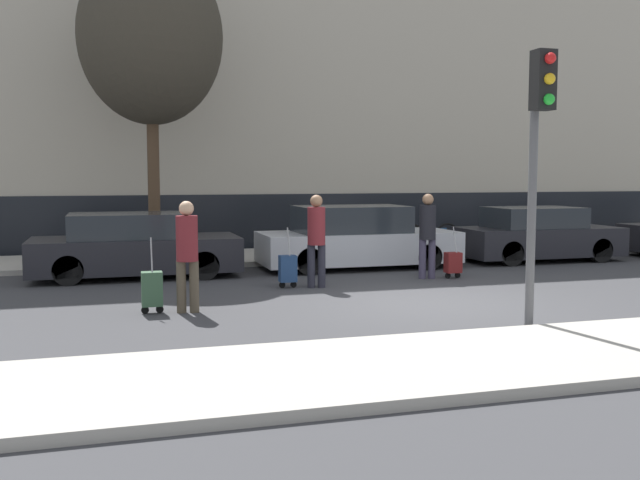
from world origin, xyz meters
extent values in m
plane|color=#38383A|center=(0.00, 0.00, 0.00)|extent=(80.00, 80.00, 0.00)
cube|color=#A39E93|center=(0.00, -3.75, 0.06)|extent=(28.00, 2.50, 0.12)
cube|color=#A39E93|center=(0.00, 7.00, 0.06)|extent=(28.00, 3.00, 0.12)
cube|color=#B7AD99|center=(0.00, 10.65, 5.76)|extent=(28.00, 2.89, 11.52)
cube|color=black|center=(0.00, 9.18, 0.80)|extent=(27.44, 0.06, 1.60)
cube|color=black|center=(-4.65, 4.58, 0.49)|extent=(4.28, 1.84, 0.70)
cube|color=#23282D|center=(-4.82, 4.58, 1.10)|extent=(2.36, 1.62, 0.51)
cylinder|color=black|center=(-3.32, 3.75, 0.30)|extent=(0.60, 0.18, 0.60)
cylinder|color=black|center=(-3.32, 5.41, 0.30)|extent=(0.60, 0.18, 0.60)
cylinder|color=black|center=(-5.97, 3.75, 0.30)|extent=(0.60, 0.18, 0.60)
cylinder|color=black|center=(-5.97, 5.41, 0.30)|extent=(0.60, 0.18, 0.60)
cube|color=#B7BABF|center=(0.36, 4.65, 0.49)|extent=(4.56, 1.81, 0.70)
cube|color=#23282D|center=(0.17, 4.65, 1.14)|extent=(2.51, 1.59, 0.60)
cylinder|color=black|center=(1.77, 3.83, 0.30)|extent=(0.60, 0.18, 0.60)
cylinder|color=black|center=(1.77, 5.46, 0.30)|extent=(0.60, 0.18, 0.60)
cylinder|color=black|center=(-1.06, 3.83, 0.30)|extent=(0.60, 0.18, 0.60)
cylinder|color=black|center=(-1.06, 5.46, 0.30)|extent=(0.60, 0.18, 0.60)
cube|color=black|center=(5.18, 4.67, 0.49)|extent=(4.03, 1.74, 0.70)
cube|color=#23282D|center=(5.02, 4.67, 1.10)|extent=(2.22, 1.53, 0.51)
cylinder|color=black|center=(6.43, 3.89, 0.30)|extent=(0.60, 0.18, 0.60)
cylinder|color=black|center=(6.43, 5.45, 0.30)|extent=(0.60, 0.18, 0.60)
cylinder|color=black|center=(3.93, 3.89, 0.30)|extent=(0.60, 0.18, 0.60)
cylinder|color=black|center=(3.93, 5.45, 0.30)|extent=(0.60, 0.18, 0.60)
cylinder|color=#4C4233|center=(-4.12, 0.35, 0.41)|extent=(0.15, 0.15, 0.82)
cylinder|color=#4C4233|center=(-3.92, 0.33, 0.41)|extent=(0.15, 0.15, 0.82)
cylinder|color=maroon|center=(-4.02, 0.34, 1.17)|extent=(0.34, 0.34, 0.71)
sphere|color=tan|center=(-4.02, 0.34, 1.64)|extent=(0.23, 0.23, 0.23)
cube|color=#335138|center=(-4.57, 0.42, 0.39)|extent=(0.32, 0.24, 0.54)
cylinder|color=black|center=(-4.68, 0.42, 0.06)|extent=(0.12, 0.03, 0.12)
cylinder|color=black|center=(-4.45, 0.42, 0.06)|extent=(0.12, 0.03, 0.12)
cylinder|color=gray|center=(-4.57, 0.35, 0.93)|extent=(0.02, 0.19, 0.53)
cylinder|color=#23232D|center=(-1.48, 2.16, 0.41)|extent=(0.15, 0.15, 0.83)
cylinder|color=#23232D|center=(-1.29, 2.12, 0.41)|extent=(0.15, 0.15, 0.83)
cylinder|color=maroon|center=(-1.39, 2.14, 1.19)|extent=(0.34, 0.34, 0.72)
sphere|color=#936B4C|center=(-1.39, 2.14, 1.67)|extent=(0.23, 0.23, 0.23)
cube|color=navy|center=(-1.92, 2.26, 0.37)|extent=(0.32, 0.24, 0.51)
cylinder|color=black|center=(-2.04, 2.26, 0.06)|extent=(0.12, 0.03, 0.12)
cylinder|color=black|center=(-1.81, 2.26, 0.06)|extent=(0.12, 0.03, 0.12)
cylinder|color=gray|center=(-1.92, 2.18, 0.90)|extent=(0.02, 0.19, 0.53)
cylinder|color=#383347|center=(1.26, 2.60, 0.41)|extent=(0.15, 0.15, 0.82)
cylinder|color=#383347|center=(1.06, 2.64, 0.41)|extent=(0.15, 0.15, 0.82)
cylinder|color=black|center=(1.16, 2.62, 1.18)|extent=(0.34, 0.34, 0.72)
sphere|color=#936B4C|center=(1.16, 2.62, 1.65)|extent=(0.23, 0.23, 0.23)
cube|color=maroon|center=(1.70, 2.51, 0.33)|extent=(0.32, 0.24, 0.42)
cylinder|color=black|center=(1.59, 2.51, 0.06)|extent=(0.12, 0.03, 0.12)
cylinder|color=black|center=(1.81, 2.51, 0.06)|extent=(0.12, 0.03, 0.12)
cylinder|color=gray|center=(1.70, 2.43, 0.82)|extent=(0.02, 0.19, 0.53)
cylinder|color=#515154|center=(0.45, -2.25, 1.91)|extent=(0.12, 0.12, 3.83)
cube|color=black|center=(0.45, -2.43, 3.43)|extent=(0.28, 0.24, 0.80)
sphere|color=red|center=(0.45, -2.58, 3.70)|extent=(0.15, 0.15, 0.15)
sphere|color=gold|center=(0.45, -2.58, 3.43)|extent=(0.15, 0.15, 0.15)
sphere|color=green|center=(0.45, -2.58, 3.16)|extent=(0.15, 0.15, 0.15)
torus|color=black|center=(3.73, 6.83, 0.48)|extent=(0.72, 0.06, 0.72)
torus|color=black|center=(2.68, 6.83, 0.48)|extent=(0.72, 0.06, 0.72)
cylinder|color=navy|center=(3.21, 6.83, 0.68)|extent=(1.00, 0.05, 0.05)
cylinder|color=navy|center=(3.02, 6.83, 0.88)|extent=(0.04, 0.04, 0.40)
cylinder|color=#4C3826|center=(-4.13, 6.54, 1.98)|extent=(0.28, 0.28, 3.72)
ellipsoid|color=#383328|center=(-4.13, 6.54, 5.38)|extent=(3.35, 3.35, 4.09)
camera|label=1|loc=(-5.18, -10.87, 2.17)|focal=40.00mm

